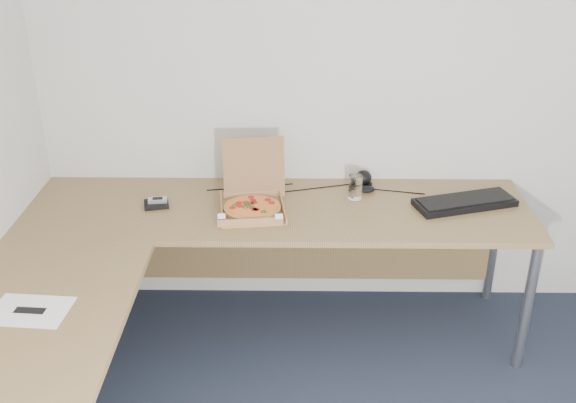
{
  "coord_description": "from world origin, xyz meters",
  "views": [
    {
      "loc": [
        -0.41,
        -1.56,
        2.21
      ],
      "look_at": [
        -0.45,
        1.28,
        0.82
      ],
      "focal_mm": 41.57,
      "sensor_mm": 36.0,
      "label": 1
    }
  ],
  "objects_px": {
    "pizza_box": "(253,204)",
    "drinking_glass": "(355,187)",
    "wallet": "(156,204)",
    "keyboard": "(465,203)",
    "desk": "(203,256)"
  },
  "relations": [
    {
      "from": "desk",
      "to": "keyboard",
      "type": "distance_m",
      "value": 1.33
    },
    {
      "from": "drinking_glass",
      "to": "wallet",
      "type": "bearing_deg",
      "value": -174.06
    },
    {
      "from": "desk",
      "to": "wallet",
      "type": "bearing_deg",
      "value": 123.36
    },
    {
      "from": "wallet",
      "to": "desk",
      "type": "bearing_deg",
      "value": -70.18
    },
    {
      "from": "pizza_box",
      "to": "wallet",
      "type": "relative_size",
      "value": 3.02
    },
    {
      "from": "keyboard",
      "to": "wallet",
      "type": "distance_m",
      "value": 1.54
    },
    {
      "from": "keyboard",
      "to": "wallet",
      "type": "xyz_separation_m",
      "value": [
        -1.54,
        -0.03,
        -0.01
      ]
    },
    {
      "from": "pizza_box",
      "to": "drinking_glass",
      "type": "relative_size",
      "value": 2.89
    },
    {
      "from": "drinking_glass",
      "to": "wallet",
      "type": "height_order",
      "value": "drinking_glass"
    },
    {
      "from": "pizza_box",
      "to": "keyboard",
      "type": "height_order",
      "value": "pizza_box"
    },
    {
      "from": "desk",
      "to": "keyboard",
      "type": "xyz_separation_m",
      "value": [
        1.25,
        0.46,
        0.05
      ]
    },
    {
      "from": "desk",
      "to": "wallet",
      "type": "height_order",
      "value": "wallet"
    },
    {
      "from": "desk",
      "to": "wallet",
      "type": "xyz_separation_m",
      "value": [
        -0.28,
        0.43,
        0.04
      ]
    },
    {
      "from": "pizza_box",
      "to": "wallet",
      "type": "distance_m",
      "value": 0.49
    },
    {
      "from": "pizza_box",
      "to": "wallet",
      "type": "height_order",
      "value": "pizza_box"
    }
  ]
}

